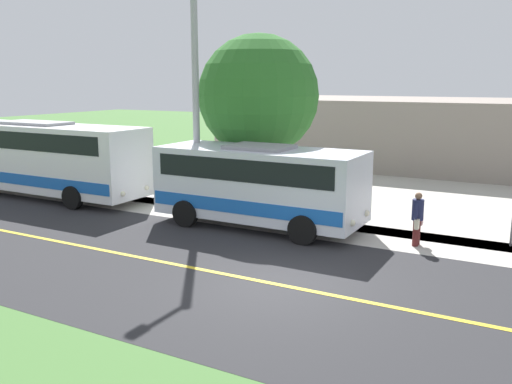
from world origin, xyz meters
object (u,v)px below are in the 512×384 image
at_px(transit_bus_rear, 37,155).
at_px(commercial_building, 421,132).
at_px(street_light_pole, 194,79).
at_px(pedestrian_waiting, 418,217).
at_px(tree_curbside, 259,96).
at_px(shuttle_bus_front, 260,182).

bearing_deg(transit_bus_rear, commercial_building, 144.02).
bearing_deg(street_light_pole, commercial_building, 165.05).
height_order(pedestrian_waiting, tree_curbside, tree_curbside).
bearing_deg(commercial_building, pedestrian_waiting, 12.01).
relative_size(shuttle_bus_front, commercial_building, 0.32).
bearing_deg(pedestrian_waiting, shuttle_bus_front, -86.72).
bearing_deg(tree_curbside, pedestrian_waiting, 69.21).
xyz_separation_m(street_light_pole, tree_curbside, (-2.51, 1.22, -0.61)).
bearing_deg(street_light_pole, shuttle_bus_front, 83.30).
xyz_separation_m(transit_bus_rear, pedestrian_waiting, (-0.33, 15.78, -0.87)).
relative_size(transit_bus_rear, tree_curbside, 1.62).
xyz_separation_m(shuttle_bus_front, transit_bus_rear, (0.04, -10.64, 0.21)).
height_order(street_light_pole, commercial_building, street_light_pole).
distance_m(pedestrian_waiting, commercial_building, 16.95).
distance_m(shuttle_bus_front, transit_bus_rear, 10.65).
relative_size(pedestrian_waiting, tree_curbside, 0.24).
xyz_separation_m(transit_bus_rear, commercial_building, (-16.88, 12.26, 0.16)).
height_order(shuttle_bus_front, transit_bus_rear, transit_bus_rear).
relative_size(transit_bus_rear, pedestrian_waiting, 6.64).
bearing_deg(pedestrian_waiting, street_light_pole, -90.25).
bearing_deg(pedestrian_waiting, tree_curbside, -110.79).
distance_m(transit_bus_rear, commercial_building, 20.86).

